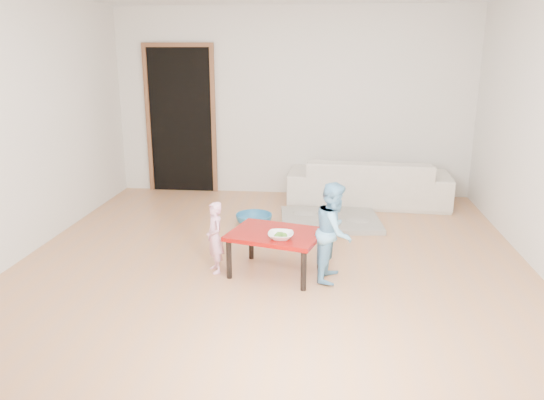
% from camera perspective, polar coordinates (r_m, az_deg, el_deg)
% --- Properties ---
extents(floor, '(5.00, 5.00, 0.01)m').
position_cam_1_polar(floor, '(5.40, 0.23, -6.07)').
color(floor, tan).
rests_on(floor, ground).
extents(back_wall, '(5.00, 0.02, 2.60)m').
position_cam_1_polar(back_wall, '(7.53, 2.21, 10.41)').
color(back_wall, silver).
rests_on(back_wall, floor).
extents(left_wall, '(0.02, 5.00, 2.60)m').
position_cam_1_polar(left_wall, '(5.86, -25.08, 7.37)').
color(left_wall, silver).
rests_on(left_wall, floor).
extents(doorway, '(1.02, 0.08, 2.11)m').
position_cam_1_polar(doorway, '(7.82, -9.73, 8.37)').
color(doorway, brown).
rests_on(doorway, back_wall).
extents(sofa, '(2.16, 0.93, 0.62)m').
position_cam_1_polar(sofa, '(7.26, 10.32, 2.02)').
color(sofa, beige).
rests_on(sofa, floor).
extents(cushion, '(0.54, 0.49, 0.13)m').
position_cam_1_polar(cushion, '(7.05, 8.45, 3.05)').
color(cushion, orange).
rests_on(cushion, sofa).
extents(red_table, '(0.94, 0.80, 0.41)m').
position_cam_1_polar(red_table, '(4.93, 0.38, -5.71)').
color(red_table, '#8B0A07').
rests_on(red_table, floor).
extents(bowl, '(0.23, 0.23, 0.06)m').
position_cam_1_polar(bowl, '(4.70, 0.94, -3.85)').
color(bowl, white).
rests_on(bowl, red_table).
extents(broccoli, '(0.12, 0.12, 0.06)m').
position_cam_1_polar(broccoli, '(4.70, 0.94, -3.85)').
color(broccoli, '#2D5919').
rests_on(broccoli, red_table).
extents(child_pink, '(0.26, 0.29, 0.68)m').
position_cam_1_polar(child_pink, '(4.96, -6.17, -4.03)').
color(child_pink, pink).
rests_on(child_pink, floor).
extents(child_blue, '(0.42, 0.49, 0.90)m').
position_cam_1_polar(child_blue, '(4.77, 6.70, -3.39)').
color(child_blue, '#69C2F4').
rests_on(child_blue, floor).
extents(basin, '(0.43, 0.43, 0.13)m').
position_cam_1_polar(basin, '(6.31, -1.95, -2.13)').
color(basin, teal).
rests_on(basin, floor).
extents(blanket, '(1.26, 1.09, 0.06)m').
position_cam_1_polar(blanket, '(6.46, 6.26, -2.14)').
color(blanket, '#A39D90').
rests_on(blanket, floor).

